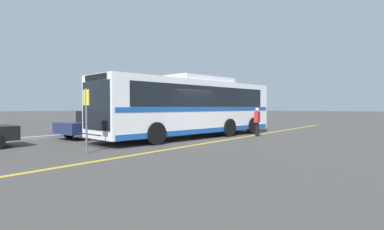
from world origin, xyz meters
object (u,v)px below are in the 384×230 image
at_px(parked_car_1, 102,124).
at_px(pedestrian_0, 257,120).
at_px(bus_stop_sign, 86,112).
at_px(transit_bus, 192,106).

distance_m(parked_car_1, pedestrian_0, 8.64).
bearing_deg(bus_stop_sign, transit_bus, -78.78).
xyz_separation_m(pedestrian_0, bus_stop_sign, (-9.44, 2.02, 0.56)).
relative_size(transit_bus, bus_stop_sign, 5.06).
xyz_separation_m(transit_bus, bus_stop_sign, (-6.84, -0.59, -0.26)).
relative_size(transit_bus, pedestrian_0, 7.31).
bearing_deg(pedestrian_0, bus_stop_sign, 161.37).
distance_m(pedestrian_0, bus_stop_sign, 9.67).
height_order(parked_car_1, pedestrian_0, pedestrian_0).
bearing_deg(pedestrian_0, parked_car_1, 124.35).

